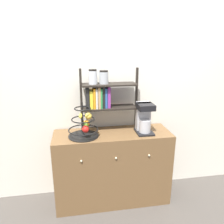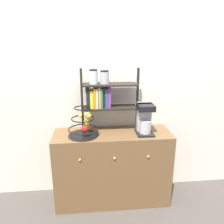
# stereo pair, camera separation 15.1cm
# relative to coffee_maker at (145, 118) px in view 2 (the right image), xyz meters

# --- Properties ---
(ground_plane) EXTENTS (12.00, 12.00, 0.00)m
(ground_plane) POSITION_rel_coffee_maker_xyz_m (-0.34, -0.19, -1.01)
(ground_plane) COLOR #47423D
(wall_back) EXTENTS (7.00, 0.05, 2.60)m
(wall_back) POSITION_rel_coffee_maker_xyz_m (-0.34, 0.28, 0.29)
(wall_back) COLOR silver
(wall_back) RESTS_ON ground_plane
(sideboard) EXTENTS (1.28, 0.45, 0.84)m
(sideboard) POSITION_rel_coffee_maker_xyz_m (-0.34, 0.02, -0.59)
(sideboard) COLOR brown
(sideboard) RESTS_ON ground_plane
(coffee_maker) EXTENTS (0.18, 0.23, 0.33)m
(coffee_maker) POSITION_rel_coffee_maker_xyz_m (0.00, 0.00, 0.00)
(coffee_maker) COLOR black
(coffee_maker) RESTS_ON sideboard
(fruit_stand) EXTENTS (0.32, 0.32, 0.37)m
(fruit_stand) POSITION_rel_coffee_maker_xyz_m (-0.65, -0.01, -0.05)
(fruit_stand) COLOR black
(fruit_stand) RESTS_ON sideboard
(shelf_hutch) EXTENTS (0.63, 0.20, 0.69)m
(shelf_hutch) POSITION_rel_coffee_maker_xyz_m (-0.44, 0.12, 0.26)
(shelf_hutch) COLOR black
(shelf_hutch) RESTS_ON sideboard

